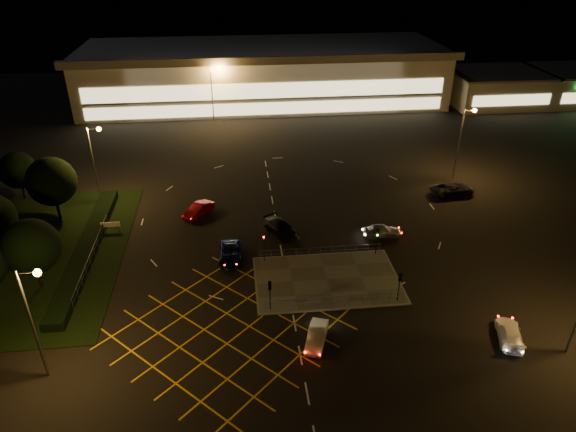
{
  "coord_description": "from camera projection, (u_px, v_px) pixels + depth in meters",
  "views": [
    {
      "loc": [
        -6.43,
        -42.99,
        30.57
      ],
      "look_at": [
        -0.82,
        7.99,
        2.0
      ],
      "focal_mm": 32.0,
      "sensor_mm": 36.0,
      "label": 1
    }
  ],
  "objects": [
    {
      "name": "tree_c",
      "position": [
        51.0,
        181.0,
        59.9
      ],
      "size": [
        5.76,
        5.76,
        7.84
      ],
      "color": "black",
      "rests_on": "ground"
    },
    {
      "name": "tree_d",
      "position": [
        18.0,
        170.0,
        64.99
      ],
      "size": [
        4.68,
        4.68,
        6.37
      ],
      "color": "black",
      "rests_on": "ground"
    },
    {
      "name": "streetlight_nw",
      "position": [
        95.0,
        154.0,
        63.01
      ],
      "size": [
        1.78,
        0.56,
        10.03
      ],
      "color": "slate",
      "rests_on": "ground"
    },
    {
      "name": "retail_unit_a",
      "position": [
        495.0,
        87.0,
        102.53
      ],
      "size": [
        18.8,
        14.8,
        6.35
      ],
      "color": "beige",
      "rests_on": "ground"
    },
    {
      "name": "signal_nw",
      "position": [
        264.0,
        243.0,
        53.02
      ],
      "size": [
        0.28,
        0.3,
        3.15
      ],
      "color": "black",
      "rests_on": "pedestrian_island"
    },
    {
      "name": "streetlight_sw",
      "position": [
        34.0,
        310.0,
        37.15
      ],
      "size": [
        1.78,
        0.56,
        10.03
      ],
      "color": "slate",
      "rests_on": "ground"
    },
    {
      "name": "signal_se",
      "position": [
        400.0,
        281.0,
        47.23
      ],
      "size": [
        0.28,
        0.3,
        3.15
      ],
      "rotation": [
        0.0,
        0.0,
        3.14
      ],
      "color": "black",
      "rests_on": "pedestrian_island"
    },
    {
      "name": "grass_verge",
      "position": [
        40.0,
        254.0,
        55.34
      ],
      "size": [
        18.0,
        30.0,
        0.08
      ],
      "primitive_type": "cube",
      "color": "black",
      "rests_on": "ground"
    },
    {
      "name": "tree_e",
      "position": [
        31.0,
        247.0,
        48.08
      ],
      "size": [
        5.4,
        5.4,
        7.35
      ],
      "color": "black",
      "rests_on": "ground"
    },
    {
      "name": "car_left_blue",
      "position": [
        231.0,
        253.0,
        54.25
      ],
      "size": [
        2.4,
        5.08,
        1.4
      ],
      "primitive_type": "imported",
      "rotation": [
        0.0,
        0.0,
        6.27
      ],
      "color": "#0D1851",
      "rests_on": "ground"
    },
    {
      "name": "car_approach_white",
      "position": [
        510.0,
        333.0,
        43.54
      ],
      "size": [
        3.12,
        4.93,
        1.33
      ],
      "primitive_type": "imported",
      "rotation": [
        0.0,
        0.0,
        2.85
      ],
      "color": "white",
      "rests_on": "ground"
    },
    {
      "name": "pedestrian_island",
      "position": [
        327.0,
        280.0,
        51.25
      ],
      "size": [
        14.0,
        9.0,
        0.12
      ],
      "primitive_type": "cube",
      "color": "#4C4944",
      "rests_on": "ground"
    },
    {
      "name": "streetlight_far_left",
      "position": [
        214.0,
        86.0,
        90.4
      ],
      "size": [
        1.78,
        0.56,
        10.03
      ],
      "color": "slate",
      "rests_on": "ground"
    },
    {
      "name": "streetlight_far_right",
      "position": [
        429.0,
        77.0,
        95.96
      ],
      "size": [
        1.78,
        0.56,
        10.03
      ],
      "color": "slate",
      "rests_on": "ground"
    },
    {
      "name": "ground",
      "position": [
        304.0,
        270.0,
        52.83
      ],
      "size": [
        180.0,
        180.0,
        0.0
      ],
      "primitive_type": "plane",
      "color": "black",
      "rests_on": "ground"
    },
    {
      "name": "car_circ_red",
      "position": [
        198.0,
        210.0,
        62.63
      ],
      "size": [
        4.02,
        4.57,
        1.5
      ],
      "primitive_type": "imported",
      "rotation": [
        0.0,
        0.0,
        5.63
      ],
      "color": "maroon",
      "rests_on": "ground"
    },
    {
      "name": "supermarket",
      "position": [
        263.0,
        73.0,
        104.04
      ],
      "size": [
        72.0,
        26.5,
        10.5
      ],
      "color": "beige",
      "rests_on": "ground"
    },
    {
      "name": "retail_unit_b",
      "position": [
        571.0,
        85.0,
        104.04
      ],
      "size": [
        14.8,
        14.8,
        6.35
      ],
      "color": "beige",
      "rests_on": "ground"
    },
    {
      "name": "car_east_grey",
      "position": [
        453.0,
        189.0,
        67.53
      ],
      "size": [
        5.92,
        3.25,
        1.57
      ],
      "primitive_type": "imported",
      "rotation": [
        0.0,
        0.0,
        1.69
      ],
      "color": "black",
      "rests_on": "ground"
    },
    {
      "name": "hedge",
      "position": [
        87.0,
        248.0,
        55.59
      ],
      "size": [
        2.0,
        26.0,
        1.0
      ],
      "primitive_type": "cube",
      "color": "black",
      "rests_on": "ground"
    },
    {
      "name": "signal_ne",
      "position": [
        377.0,
        236.0,
        54.17
      ],
      "size": [
        0.28,
        0.3,
        3.15
      ],
      "color": "black",
      "rests_on": "pedestrian_island"
    },
    {
      "name": "car_right_silver",
      "position": [
        382.0,
        231.0,
        58.33
      ],
      "size": [
        4.33,
        1.89,
        1.45
      ],
      "primitive_type": "imported",
      "rotation": [
        0.0,
        0.0,
        1.53
      ],
      "color": "#B4B7BC",
      "rests_on": "ground"
    },
    {
      "name": "car_far_dkgrey",
      "position": [
        281.0,
        228.0,
        58.79
      ],
      "size": [
        4.34,
        5.61,
        1.52
      ],
      "primitive_type": "imported",
      "rotation": [
        0.0,
        0.0,
        0.49
      ],
      "color": "black",
      "rests_on": "ground"
    },
    {
      "name": "streetlight_ne",
      "position": [
        464.0,
        134.0,
        69.33
      ],
      "size": [
        1.78,
        0.56,
        10.03
      ],
      "color": "slate",
      "rests_on": "ground"
    },
    {
      "name": "car_queue_white",
      "position": [
        317.0,
        336.0,
        43.21
      ],
      "size": [
        2.67,
        4.35,
        1.35
      ],
      "primitive_type": "imported",
      "rotation": [
        0.0,
        0.0,
        5.96
      ],
      "color": "silver",
      "rests_on": "ground"
    },
    {
      "name": "signal_sw",
      "position": [
        270.0,
        289.0,
        46.09
      ],
      "size": [
        0.28,
        0.3,
        3.15
      ],
      "rotation": [
        0.0,
        0.0,
        3.14
      ],
      "color": "black",
      "rests_on": "pedestrian_island"
    }
  ]
}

